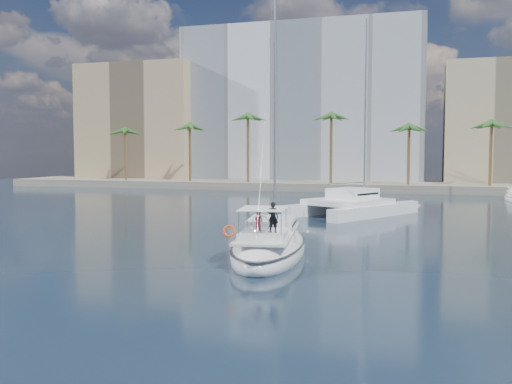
% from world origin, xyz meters
% --- Properties ---
extents(ground, '(160.00, 160.00, 0.00)m').
position_xyz_m(ground, '(0.00, 0.00, 0.00)').
color(ground, black).
rests_on(ground, ground).
extents(quay, '(120.00, 14.00, 1.20)m').
position_xyz_m(quay, '(0.00, 61.00, 0.60)').
color(quay, gray).
rests_on(quay, ground).
extents(building_modern, '(42.00, 16.00, 28.00)m').
position_xyz_m(building_modern, '(-12.00, 73.00, 14.00)').
color(building_modern, white).
rests_on(building_modern, ground).
extents(building_tan_left, '(22.00, 14.00, 22.00)m').
position_xyz_m(building_tan_left, '(-42.00, 69.00, 11.00)').
color(building_tan_left, tan).
rests_on(building_tan_left, ground).
extents(building_beige, '(20.00, 14.00, 20.00)m').
position_xyz_m(building_beige, '(22.00, 70.00, 10.00)').
color(building_beige, beige).
rests_on(building_beige, ground).
extents(palm_left, '(3.60, 3.60, 12.30)m').
position_xyz_m(palm_left, '(-34.00, 57.00, 10.28)').
color(palm_left, brown).
rests_on(palm_left, ground).
extents(palm_centre, '(3.60, 3.60, 12.30)m').
position_xyz_m(palm_centre, '(0.00, 57.00, 10.28)').
color(palm_centre, brown).
rests_on(palm_centre, ground).
extents(main_sloop, '(5.79, 12.98, 18.60)m').
position_xyz_m(main_sloop, '(0.84, 1.92, 0.55)').
color(main_sloop, white).
rests_on(main_sloop, ground).
extents(catamaran, '(11.78, 14.29, 18.56)m').
position_xyz_m(catamaran, '(2.63, 24.47, 1.17)').
color(catamaran, white).
rests_on(catamaran, ground).
extents(seagull, '(1.09, 0.47, 0.20)m').
position_xyz_m(seagull, '(2.30, 5.70, 0.91)').
color(seagull, silver).
rests_on(seagull, ground).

